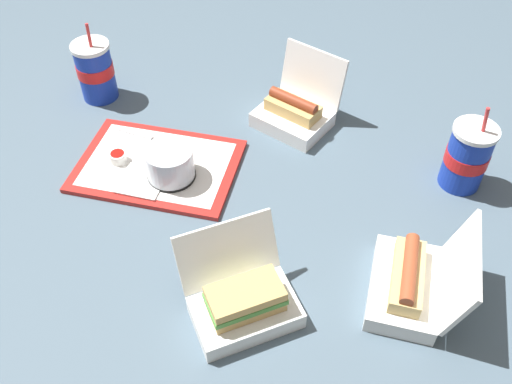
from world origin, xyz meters
name	(u,v)px	position (x,y,z in m)	size (l,w,h in m)	color
ground_plane	(271,199)	(0.00, 0.00, 0.00)	(3.20, 3.20, 0.00)	#4C6070
food_tray	(158,166)	(-0.27, 0.10, 0.01)	(0.42, 0.34, 0.01)	red
cake_container	(170,164)	(-0.23, 0.06, 0.05)	(0.11, 0.11, 0.08)	black
ketchup_cup	(118,157)	(-0.36, 0.11, 0.03)	(0.04, 0.04, 0.02)	white
napkin_stack	(142,181)	(-0.29, 0.04, 0.02)	(0.10, 0.10, 0.00)	white
plastic_fork	(133,132)	(-0.34, 0.21, 0.02)	(0.11, 0.01, 0.01)	white
clamshell_hotdog_center	(295,111)	(0.07, 0.27, 0.04)	(0.24, 0.24, 0.17)	white
clamshell_sandwich_back	(243,301)	(-0.06, -0.30, 0.04)	(0.24, 0.24, 0.15)	white
clamshell_hotdog_left	(411,282)	(0.26, -0.25, 0.04)	(0.22, 0.24, 0.16)	white
soda_cup_back	(95,71)	(-0.45, 0.39, 0.08)	(0.10, 0.10, 0.22)	#1938B7
soda_cup_center	(467,156)	(0.43, 0.05, 0.08)	(0.10, 0.10, 0.22)	#1938B7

